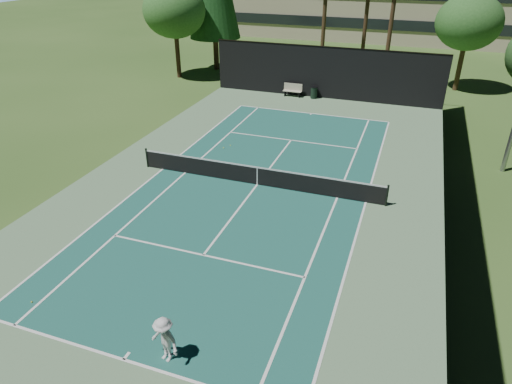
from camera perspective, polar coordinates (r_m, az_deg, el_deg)
ground at (r=23.31m, az=0.15°, el=0.90°), size 160.00×160.00×0.00m
apron_slab at (r=23.31m, az=0.15°, el=0.91°), size 18.00×32.00×0.01m
court_surface at (r=23.31m, az=0.15°, el=0.92°), size 10.97×23.77×0.01m
court_lines at (r=23.30m, az=0.15°, el=0.94°), size 11.07×23.87×0.01m
tennis_net at (r=23.06m, az=0.15°, el=2.13°), size 12.90×0.10×1.10m
fence at (r=22.51m, az=0.21°, el=5.50°), size 18.04×32.05×4.03m
player at (r=14.06m, az=-11.38°, el=-17.67°), size 1.13×0.84×1.56m
tennis_ball_a at (r=17.81m, az=-26.23°, el=-12.24°), size 0.06×0.06×0.06m
tennis_ball_b at (r=28.00m, az=-3.21°, el=5.83°), size 0.06×0.06×0.06m
tennis_ball_c at (r=24.89m, az=-0.20°, el=2.86°), size 0.07×0.07×0.07m
tennis_ball_d at (r=27.66m, az=-4.06°, el=5.52°), size 0.07×0.07×0.07m
park_bench at (r=37.75m, az=4.61°, el=12.64°), size 1.50×0.45×1.02m
trash_bin at (r=37.40m, az=7.25°, el=12.25°), size 0.56×0.56×0.95m
decid_tree_a at (r=41.96m, az=25.07°, el=18.66°), size 5.12×5.12×7.62m
decid_tree_c at (r=43.20m, az=-10.18°, el=21.39°), size 5.44×5.44×8.09m
campus_building at (r=66.16m, az=14.58°, el=21.95°), size 40.50×12.50×8.30m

